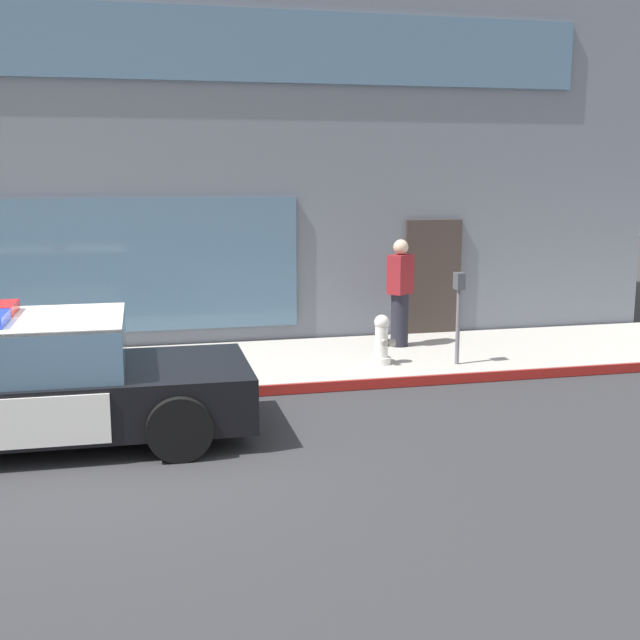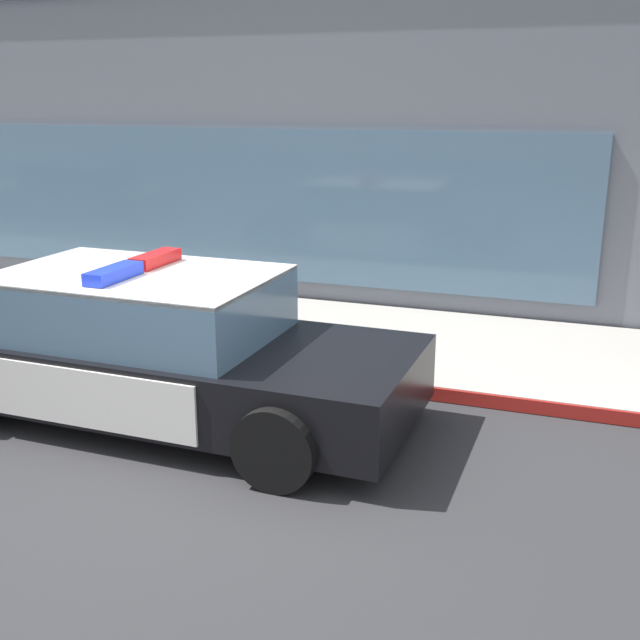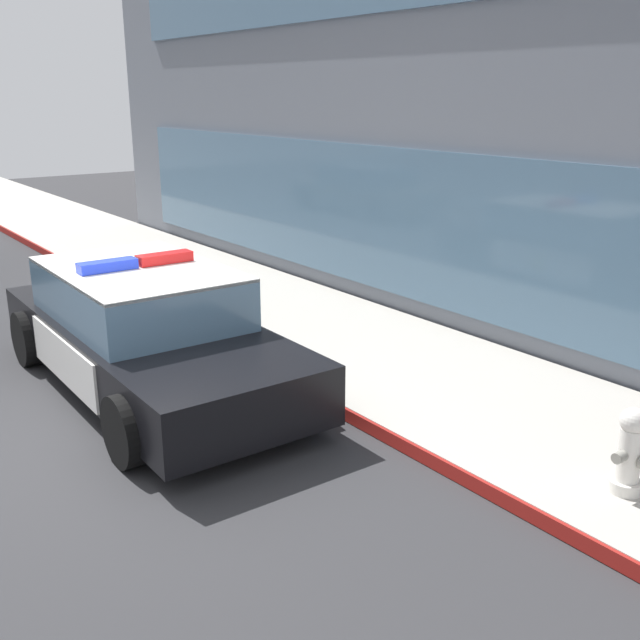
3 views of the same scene
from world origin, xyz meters
TOP-DOWN VIEW (x-y plane):
  - ground at (0.00, 0.00)m, footprint 48.00×48.00m
  - sidewalk at (0.00, 3.29)m, footprint 48.00×2.78m
  - curb_red_paint at (0.00, 1.88)m, footprint 28.80×0.04m
  - storefront_building at (-0.75, 10.00)m, footprint 19.99×10.64m
  - police_cruiser at (-1.02, 0.67)m, footprint 4.85×2.13m

SIDE VIEW (x-z plane):
  - ground at x=0.00m, z-range 0.00..0.00m
  - sidewalk at x=0.00m, z-range 0.00..0.15m
  - curb_red_paint at x=0.00m, z-range 0.01..0.14m
  - police_cruiser at x=-1.02m, z-range -0.07..1.43m
  - storefront_building at x=-0.75m, z-range 0.00..6.71m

